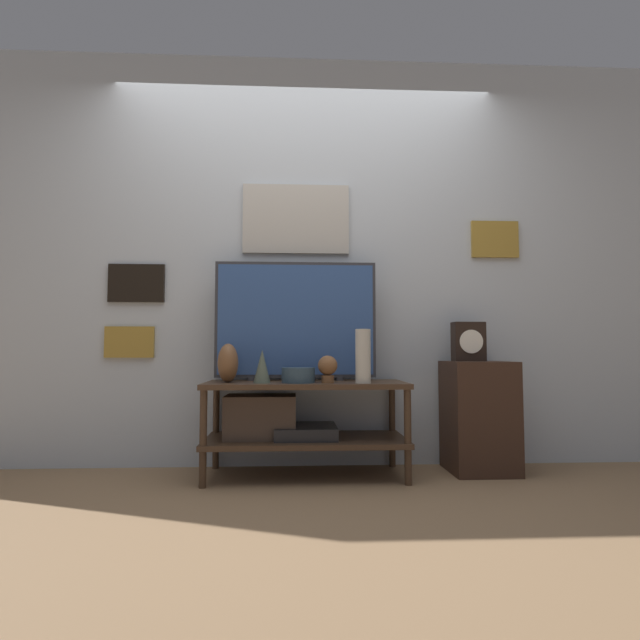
% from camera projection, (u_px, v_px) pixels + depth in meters
% --- Properties ---
extents(ground_plane, '(12.00, 12.00, 0.00)m').
position_uv_depth(ground_plane, '(307.00, 490.00, 2.62)').
color(ground_plane, '#846647').
extents(wall_back, '(6.40, 0.08, 2.70)m').
position_uv_depth(wall_back, '(305.00, 257.00, 3.30)').
color(wall_back, '#B2BCC6').
rests_on(wall_back, ground_plane).
extents(media_console, '(1.17, 0.50, 0.55)m').
position_uv_depth(media_console, '(289.00, 417.00, 2.93)').
color(media_console, '#422D1E').
rests_on(media_console, ground_plane).
extents(television, '(0.99, 0.05, 0.73)m').
position_uv_depth(television, '(296.00, 320.00, 3.08)').
color(television, '#333338').
rests_on(television, media_console).
extents(vase_urn_stoneware, '(0.12, 0.15, 0.22)m').
position_uv_depth(vase_urn_stoneware, '(228.00, 363.00, 2.88)').
color(vase_urn_stoneware, brown).
rests_on(vase_urn_stoneware, media_console).
extents(vase_wide_bowl, '(0.19, 0.19, 0.09)m').
position_uv_depth(vase_wide_bowl, '(298.00, 375.00, 2.84)').
color(vase_wide_bowl, '#2D4251').
rests_on(vase_wide_bowl, media_console).
extents(vase_tall_ceramic, '(0.09, 0.09, 0.31)m').
position_uv_depth(vase_tall_ceramic, '(363.00, 356.00, 2.81)').
color(vase_tall_ceramic, beige).
rests_on(vase_tall_ceramic, media_console).
extents(vase_slim_bronze, '(0.10, 0.10, 0.19)m').
position_uv_depth(vase_slim_bronze, '(262.00, 366.00, 2.82)').
color(vase_slim_bronze, '#4C5647').
rests_on(vase_slim_bronze, media_console).
extents(decorative_bust, '(0.11, 0.11, 0.16)m').
position_uv_depth(decorative_bust, '(328.00, 367.00, 2.84)').
color(decorative_bust, brown).
rests_on(decorative_bust, media_console).
extents(side_table, '(0.38, 0.38, 0.67)m').
position_uv_depth(side_table, '(479.00, 416.00, 3.04)').
color(side_table, '#382319').
rests_on(side_table, ground_plane).
extents(mantel_clock, '(0.19, 0.11, 0.24)m').
position_uv_depth(mantel_clock, '(468.00, 342.00, 3.10)').
color(mantel_clock, black).
rests_on(mantel_clock, side_table).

